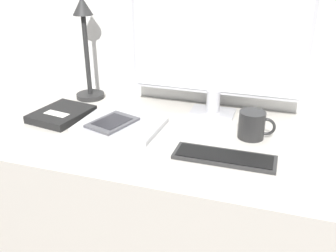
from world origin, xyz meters
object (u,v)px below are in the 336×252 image
keyboard (224,157)px  notebook (62,114)px  ereader (112,122)px  coffee_mug (252,125)px  monitor (216,46)px  desk_lamp (86,44)px  laptop (120,125)px

keyboard → notebook: 0.67m
ereader → coffee_mug: (0.49, 0.08, 0.02)m
ereader → notebook: same height
monitor → keyboard: bearing=-72.9°
desk_lamp → ereader: bearing=-48.7°
notebook → laptop: bearing=-3.9°
desk_lamp → coffee_mug: (0.72, -0.18, -0.19)m
laptop → notebook: bearing=176.1°
notebook → ereader: bearing=-8.0°
desk_lamp → keyboard: bearing=-28.8°
desk_lamp → coffee_mug: bearing=-14.4°
keyboard → notebook: size_ratio=1.31×
desk_lamp → notebook: 0.32m
desk_lamp → coffee_mug: 0.77m
monitor → keyboard: (0.11, -0.35, -0.26)m
notebook → coffee_mug: size_ratio=1.92×
desk_lamp → coffee_mug: desk_lamp is taller
laptop → coffee_mug: size_ratio=2.43×
laptop → ereader: bearing=-146.9°
ereader → desk_lamp: desk_lamp is taller
monitor → coffee_mug: monitor is taller
keyboard → desk_lamp: bearing=151.2°
keyboard → ereader: ereader is taller
keyboard → laptop: (-0.40, 0.11, 0.00)m
keyboard → coffee_mug: bearing=70.7°
ereader → notebook: bearing=172.0°
monitor → desk_lamp: (-0.55, 0.01, -0.03)m
notebook → coffee_mug: (0.72, 0.05, 0.03)m
desk_lamp → notebook: (0.00, -0.23, -0.22)m
notebook → coffee_mug: bearing=3.8°
ereader → coffee_mug: 0.49m
monitor → ereader: monitor is taller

